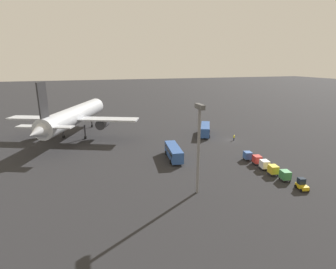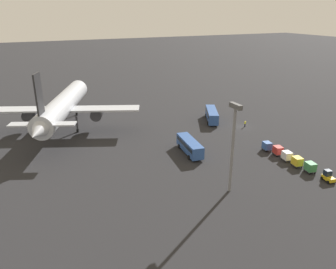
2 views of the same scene
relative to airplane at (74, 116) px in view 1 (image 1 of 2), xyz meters
name	(u,v)px [view 1 (image 1 of 2)]	position (x,y,z in m)	size (l,w,h in m)	color
ground_plane	(231,140)	(-17.35, -44.23, -6.82)	(600.00, 600.00, 0.00)	#232326
airplane	(74,116)	(0.00, 0.00, 0.00)	(44.65, 38.18, 18.12)	#B2B7C1
shuttle_bus_near	(205,129)	(-9.47, -39.40, -4.85)	(11.21, 7.29, 3.30)	#2D5199
shuttle_bus_far	(174,151)	(-26.77, -22.84, -4.96)	(10.49, 3.94, 3.09)	#2D5199
baggage_tug	(302,185)	(-48.90, -40.14, -5.88)	(2.60, 2.01, 2.10)	gold
worker_person	(234,138)	(-17.69, -44.94, -5.95)	(0.38, 0.38, 1.74)	#1E1E2D
cargo_cart_green	(285,175)	(-44.96, -39.83, -5.63)	(2.25, 2.00, 2.06)	#38383D
cargo_cart_yellow	(273,170)	(-41.97, -39.41, -5.63)	(2.25, 2.00, 2.06)	#38383D
cargo_cart_white	(264,164)	(-38.98, -39.53, -5.63)	(2.25, 2.00, 2.06)	#38383D
cargo_cart_red	(257,159)	(-35.99, -39.80, -5.63)	(2.25, 2.00, 2.06)	#38383D
cargo_cart_blue	(248,155)	(-33.01, -39.33, -5.63)	(2.25, 2.00, 2.06)	#38383D
light_pole	(199,140)	(-44.20, -21.39, 3.08)	(2.80, 0.70, 15.94)	slate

